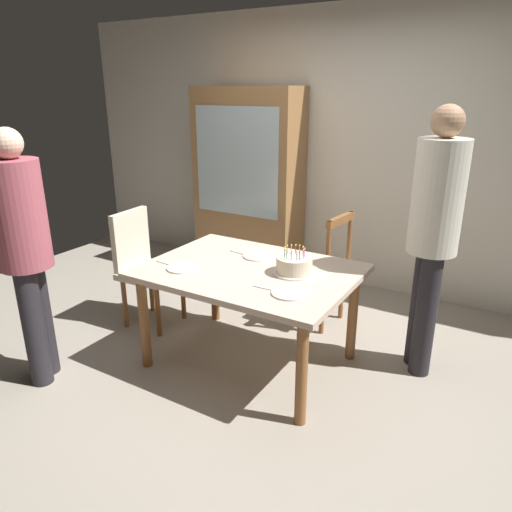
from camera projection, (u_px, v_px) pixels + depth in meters
ground at (250, 361)px, 3.46m from camera, size 6.40×6.40×0.00m
back_wall at (351, 152)px, 4.52m from camera, size 6.40×0.10×2.60m
dining_table at (250, 280)px, 3.25m from camera, size 1.41×1.04×0.72m
birthday_cake at (294, 265)px, 3.12m from camera, size 0.28×0.28×0.18m
plate_near_celebrant at (183, 268)px, 3.21m from camera, size 0.22×0.22×0.01m
plate_far_side at (258, 256)px, 3.44m from camera, size 0.22×0.22×0.01m
plate_near_guest at (290, 293)px, 2.82m from camera, size 0.22×0.22×0.01m
fork_near_celebrant at (166, 264)px, 3.30m from camera, size 0.18×0.04×0.01m
fork_far_side at (239, 253)px, 3.51m from camera, size 0.18×0.04×0.01m
fork_near_guest at (266, 288)px, 2.89m from camera, size 0.18×0.02×0.01m
chair_spindle_back at (319, 271)px, 3.91m from camera, size 0.48×0.48×0.95m
chair_upholstered at (143, 262)px, 3.89m from camera, size 0.47×0.47×0.95m
person_celebrant at (24, 245)px, 2.96m from camera, size 0.32×0.32×1.67m
person_guest at (434, 228)px, 3.04m from camera, size 0.32×0.32×1.80m
china_cabinet at (248, 183)px, 4.87m from camera, size 1.10×0.45×1.90m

